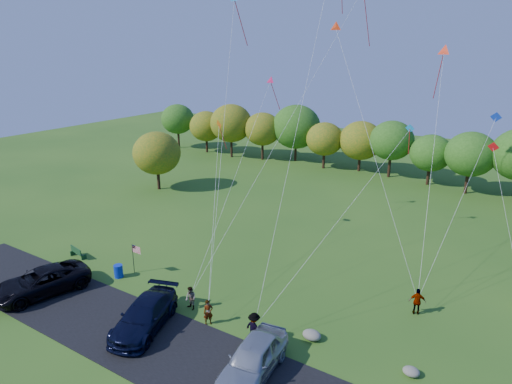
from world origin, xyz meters
TOP-DOWN VIEW (x-y plane):
  - ground at (0.00, 0.00)m, footprint 140.00×140.00m
  - asphalt_lane at (0.00, -4.00)m, footprint 44.00×6.00m
  - treeline at (0.09, 35.81)m, footprint 75.05×27.39m
  - minivan_dark at (-11.43, -4.20)m, footprint 4.42×6.87m
  - minivan_navy at (-2.44, -3.27)m, footprint 4.19×6.39m
  - minivan_silver at (5.30, -3.12)m, footprint 2.86×5.70m
  - flyer_a at (0.49, -0.80)m, footprint 0.67×0.71m
  - flyer_b at (-1.52, -0.09)m, footprint 0.90×0.77m
  - flyer_c at (3.86, -0.80)m, footprint 1.34×0.93m
  - flyer_d at (11.01, 7.32)m, footprint 1.13×0.76m
  - park_bench at (-14.28, 0.73)m, footprint 1.67×0.57m
  - trash_barrel at (-8.89, 0.32)m, footprint 0.65×0.65m
  - flag_assembly at (-8.20, 1.44)m, footprint 0.87×0.56m
  - boulder_near at (6.55, 1.27)m, footprint 1.13×0.88m
  - boulder_far at (12.28, 1.29)m, footprint 0.89×0.74m
  - kites_aloft at (2.15, 14.65)m, footprint 21.01×10.91m

SIDE VIEW (x-z plane):
  - ground at x=0.00m, z-range 0.00..0.00m
  - asphalt_lane at x=0.00m, z-range 0.00..0.06m
  - boulder_far at x=12.28m, z-range 0.00..0.46m
  - boulder_near at x=6.55m, z-range 0.00..0.56m
  - trash_barrel at x=-8.89m, z-range 0.00..0.98m
  - park_bench at x=-14.28m, z-range 0.03..0.96m
  - flyer_b at x=-1.52m, z-range 0.00..1.59m
  - flyer_a at x=0.49m, z-range 0.00..1.64m
  - flyer_d at x=11.01m, z-range 0.00..1.79m
  - minivan_navy at x=-2.44m, z-range 0.06..1.78m
  - minivan_dark at x=-11.43m, z-range 0.06..1.82m
  - flyer_c at x=3.86m, z-range 0.00..1.91m
  - minivan_silver at x=5.30m, z-range 0.06..1.92m
  - flag_assembly at x=-8.20m, z-range 0.57..2.92m
  - treeline at x=0.09m, z-range 0.27..8.90m
  - kites_aloft at x=2.15m, z-range 10.66..26.06m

